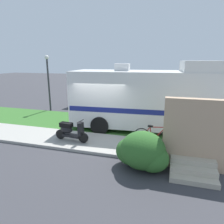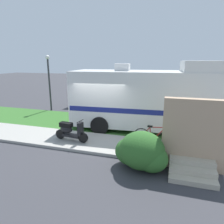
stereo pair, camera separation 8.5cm
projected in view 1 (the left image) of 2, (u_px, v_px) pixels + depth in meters
The scene contains 11 objects.
ground_plane at pixel (100, 134), 10.05m from camera, with size 80.00×80.00×0.00m, color #38383D.
sidewalk at pixel (90, 142), 8.92m from camera, with size 24.00×2.00×0.12m.
grass_strip at pixel (109, 124), 11.44m from camera, with size 24.00×3.40×0.08m.
motorhome_rv at pixel (145, 98), 10.31m from camera, with size 7.29×2.93×3.54m.
scooter at pixel (70, 131), 8.84m from camera, with size 1.61×0.50×0.97m.
bicycle at pixel (154, 137), 8.28m from camera, with size 1.74×0.52×0.91m.
pickup_truck_near at pixel (99, 94), 15.98m from camera, with size 5.31×2.41×1.88m.
porch_steps at pixel (194, 143), 6.58m from camera, with size 2.00×1.26×2.40m.
bush_by_porch at pixel (142, 152), 6.74m from camera, with size 1.81×1.36×1.28m.
bottle_green at pixel (189, 149), 7.85m from camera, with size 0.06×0.06×0.22m.
street_lamp_post at pixel (48, 77), 14.18m from camera, with size 0.28×0.28×3.88m.
Camera 1 is at (3.24, -8.91, 3.58)m, focal length 32.51 mm.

